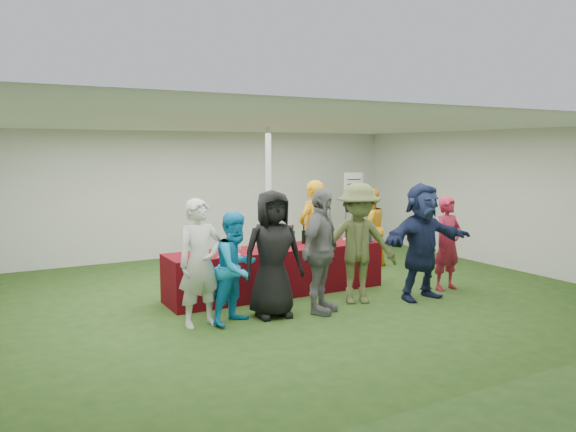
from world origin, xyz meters
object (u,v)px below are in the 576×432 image
customer_1 (236,268)px  customer_2 (273,254)px  staff_back (369,228)px  customer_4 (358,244)px  customer_3 (321,251)px  wine_list_sign (353,194)px  dump_bucket (366,237)px  staff_pourer (312,230)px  customer_0 (200,263)px  serving_table (277,271)px  customer_5 (422,241)px  customer_6 (448,243)px

customer_1 → customer_2: bearing=-24.5°
staff_back → customer_4: (-1.79, -2.09, 0.13)m
customer_1 → customer_3: customer_3 is taller
wine_list_sign → customer_3: 4.83m
dump_bucket → customer_1: customer_1 is taller
staff_pourer → customer_0: bearing=7.1°
staff_pourer → customer_3: bearing=38.1°
customer_4 → wine_list_sign: bearing=77.7°
serving_table → customer_5: 2.33m
wine_list_sign → staff_pourer: wine_list_sign is taller
wine_list_sign → customer_0: bearing=-145.1°
dump_bucket → serving_table: bearing=172.2°
staff_back → customer_5: 2.51m
customer_2 → customer_5: size_ratio=0.98×
serving_table → customer_3: size_ratio=2.02×
customer_1 → customer_5: size_ratio=0.83×
staff_back → customer_0: 4.71m
dump_bucket → staff_pourer: size_ratio=0.15×
customer_1 → wine_list_sign: bearing=12.1°
serving_table → customer_0: (-1.66, -0.99, 0.47)m
staff_back → customer_0: bearing=22.8°
customer_2 → customer_4: bearing=6.4°
customer_5 → customer_2: bearing=171.3°
customer_1 → customer_2: 0.57m
customer_3 → customer_6: bearing=-31.6°
dump_bucket → customer_2: bearing=-159.2°
customer_4 → staff_back: bearing=71.7°
serving_table → customer_2: bearing=-120.6°
serving_table → customer_6: 2.85m
customer_1 → customer_4: size_ratio=0.83×
wine_list_sign → customer_4: size_ratio=0.99×
customer_4 → customer_5: bearing=6.1°
serving_table → customer_1: bearing=-137.6°
wine_list_sign → serving_table: bearing=-143.2°
staff_pourer → customer_1: size_ratio=1.18×
staff_pourer → customer_3: customer_3 is taller
serving_table → customer_6: size_ratio=2.33×
customer_2 → staff_back: bearing=39.4°
customer_5 → customer_6: bearing=15.1°
customer_1 → customer_2: size_ratio=0.85×
wine_list_sign → customer_4: customer_4 is taller
wine_list_sign → staff_back: 1.59m
customer_0 → customer_6: customer_0 is taller
serving_table → customer_1: size_ratio=2.40×
customer_3 → customer_2: bearing=130.8°
customer_0 → customer_3: size_ratio=0.95×
dump_bucket → customer_1: (-2.79, -0.86, -0.09)m
serving_table → customer_4: size_ratio=1.98×
customer_5 → staff_back: bearing=69.7°
staff_pourer → serving_table: bearing=7.0°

